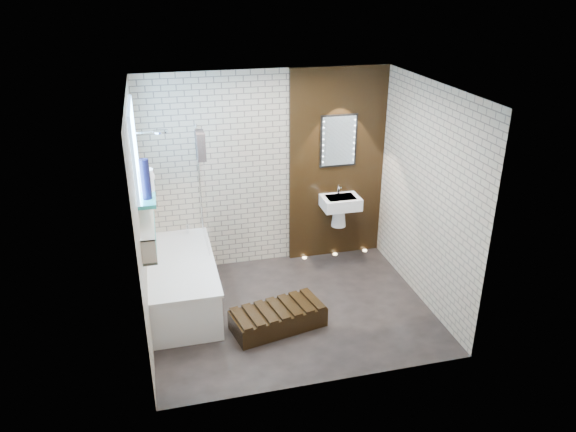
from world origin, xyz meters
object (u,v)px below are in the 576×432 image
object	(u,v)px
led_mirror	(339,141)
walnut_step	(278,318)
bathtub	(182,282)
washbasin	(340,206)
bath_screen	(203,189)

from	to	relation	value
led_mirror	walnut_step	distance (m)	2.47
bathtub	washbasin	size ratio (longest dim) A/B	3.00
washbasin	led_mirror	bearing A→B (deg)	90.00
washbasin	walnut_step	world-z (taller)	washbasin
bathtub	bath_screen	distance (m)	1.14
washbasin	led_mirror	xyz separation A→B (m)	(0.00, 0.16, 0.86)
led_mirror	walnut_step	xyz separation A→B (m)	(-1.18, -1.53, -1.54)
bath_screen	led_mirror	bearing A→B (deg)	10.66
bath_screen	walnut_step	distance (m)	1.79
washbasin	bath_screen	bearing A→B (deg)	-174.22
bath_screen	washbasin	size ratio (longest dim) A/B	2.41
bathtub	bath_screen	xyz separation A→B (m)	(0.35, 0.44, 0.99)
led_mirror	walnut_step	size ratio (longest dim) A/B	0.68
led_mirror	washbasin	bearing A→B (deg)	-90.00
bathtub	led_mirror	distance (m)	2.68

